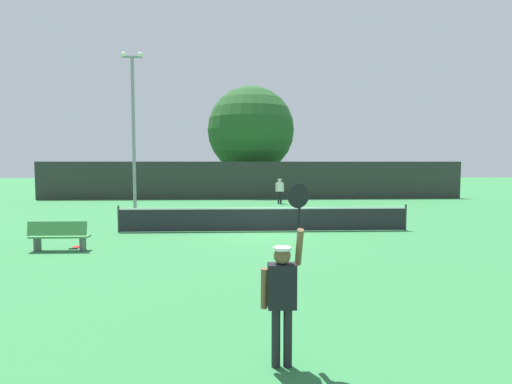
# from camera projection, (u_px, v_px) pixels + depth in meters

# --- Properties ---
(ground_plane) EXTENTS (120.00, 120.00, 0.00)m
(ground_plane) POSITION_uv_depth(u_px,v_px,m) (264.00, 231.00, 16.71)
(ground_plane) COLOR #2D723D
(tennis_net) EXTENTS (11.64, 0.08, 1.07)m
(tennis_net) POSITION_uv_depth(u_px,v_px,m) (264.00, 219.00, 16.67)
(tennis_net) COLOR #232328
(tennis_net) RESTS_ON ground
(perimeter_fence) EXTENTS (32.35, 0.12, 2.85)m
(perimeter_fence) POSITION_uv_depth(u_px,v_px,m) (252.00, 180.00, 31.55)
(perimeter_fence) COLOR #2D332D
(perimeter_fence) RESTS_ON ground
(player_serving) EXTENTS (0.68, 0.39, 2.49)m
(player_serving) POSITION_uv_depth(u_px,v_px,m) (283.00, 288.00, 5.56)
(player_serving) COLOR black
(player_serving) RESTS_ON ground
(player_receiving) EXTENTS (0.57, 0.25, 1.67)m
(player_receiving) POSITION_uv_depth(u_px,v_px,m) (280.00, 189.00, 27.90)
(player_receiving) COLOR white
(player_receiving) RESTS_ON ground
(tennis_ball) EXTENTS (0.07, 0.07, 0.07)m
(tennis_ball) POSITION_uv_depth(u_px,v_px,m) (269.00, 228.00, 17.25)
(tennis_ball) COLOR #CCE033
(tennis_ball) RESTS_ON ground
(spare_racket) EXTENTS (0.28, 0.52, 0.04)m
(spare_racket) POSITION_uv_depth(u_px,v_px,m) (77.00, 247.00, 13.53)
(spare_racket) COLOR black
(spare_racket) RESTS_ON ground
(courtside_bench) EXTENTS (1.80, 0.44, 0.95)m
(courtside_bench) POSITION_uv_depth(u_px,v_px,m) (59.00, 236.00, 12.95)
(courtside_bench) COLOR #478C4C
(courtside_bench) RESTS_ON ground
(light_pole) EXTENTS (1.18, 0.28, 8.84)m
(light_pole) POSITION_uv_depth(u_px,v_px,m) (133.00, 123.00, 23.05)
(light_pole) COLOR gray
(light_pole) RESTS_ON ground
(large_tree) EXTENTS (7.41, 7.41, 9.26)m
(large_tree) POSITION_uv_depth(u_px,v_px,m) (251.00, 130.00, 35.60)
(large_tree) COLOR brown
(large_tree) RESTS_ON ground
(parked_car_near) EXTENTS (2.28, 4.36, 1.69)m
(parked_car_near) POSITION_uv_depth(u_px,v_px,m) (220.00, 185.00, 37.24)
(parked_car_near) COLOR black
(parked_car_near) RESTS_ON ground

